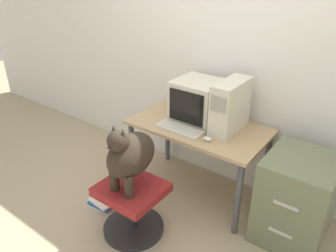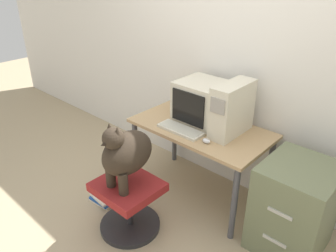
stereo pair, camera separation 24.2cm
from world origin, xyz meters
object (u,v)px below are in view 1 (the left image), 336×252
(keyboard, at_px, (179,129))
(office_chair, at_px, (132,205))
(dog, at_px, (129,155))
(book_stack_floor, at_px, (103,203))
(crt_monitor, at_px, (198,100))
(pc_tower, at_px, (230,107))
(filing_cabinet, at_px, (295,199))

(keyboard, distance_m, office_chair, 0.75)
(dog, bearing_deg, book_stack_floor, 173.14)
(crt_monitor, distance_m, office_chair, 1.08)
(pc_tower, bearing_deg, crt_monitor, 173.41)
(keyboard, xyz_separation_m, filing_cabinet, (1.01, 0.15, -0.37))
(book_stack_floor, bearing_deg, dog, -6.86)
(pc_tower, xyz_separation_m, keyboard, (-0.34, -0.26, -0.21))
(dog, xyz_separation_m, filing_cabinet, (1.06, 0.72, -0.37))
(office_chair, bearing_deg, keyboard, 84.39)
(keyboard, relative_size, filing_cabinet, 0.57)
(filing_cabinet, bearing_deg, crt_monitor, 171.70)
(crt_monitor, relative_size, filing_cabinet, 0.57)
(dog, bearing_deg, crt_monitor, 86.32)
(pc_tower, xyz_separation_m, filing_cabinet, (0.67, -0.11, -0.57))
(filing_cabinet, bearing_deg, book_stack_floor, -155.97)
(crt_monitor, height_order, keyboard, crt_monitor)
(keyboard, height_order, office_chair, keyboard)
(pc_tower, bearing_deg, book_stack_floor, -136.75)
(pc_tower, xyz_separation_m, office_chair, (-0.39, -0.83, -0.68))
(pc_tower, height_order, filing_cabinet, pc_tower)
(keyboard, relative_size, book_stack_floor, 1.59)
(pc_tower, distance_m, dog, 0.94)
(pc_tower, bearing_deg, filing_cabinet, -9.15)
(keyboard, relative_size, office_chair, 0.83)
(keyboard, distance_m, dog, 0.57)
(book_stack_floor, bearing_deg, pc_tower, 43.25)
(office_chair, bearing_deg, filing_cabinet, 34.15)
(pc_tower, height_order, office_chair, pc_tower)
(keyboard, height_order, book_stack_floor, keyboard)
(crt_monitor, height_order, dog, crt_monitor)
(filing_cabinet, relative_size, book_stack_floor, 2.78)
(crt_monitor, height_order, filing_cabinet, crt_monitor)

